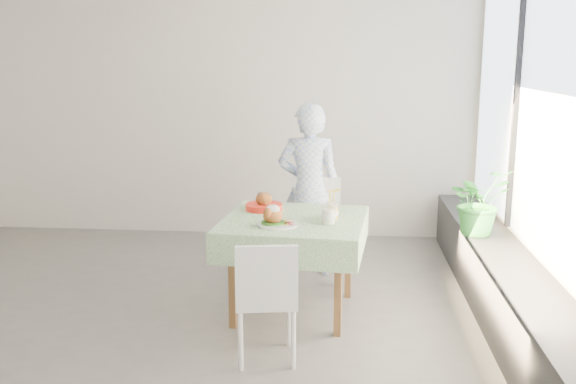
# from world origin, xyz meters

# --- Properties ---
(floor) EXTENTS (6.00, 6.00, 0.00)m
(floor) POSITION_xyz_m (0.00, 0.00, 0.00)
(floor) COLOR #5A5755
(floor) RESTS_ON ground
(wall_back) EXTENTS (6.00, 0.02, 2.80)m
(wall_back) POSITION_xyz_m (0.00, 2.50, 1.40)
(wall_back) COLOR silver
(wall_back) RESTS_ON ground
(wall_right) EXTENTS (0.02, 5.00, 2.80)m
(wall_right) POSITION_xyz_m (3.00, 0.00, 1.40)
(wall_right) COLOR silver
(wall_right) RESTS_ON ground
(window_pane) EXTENTS (0.01, 4.80, 2.18)m
(window_pane) POSITION_xyz_m (2.97, 0.00, 1.65)
(window_pane) COLOR #D1E0F9
(window_pane) RESTS_ON ground
(window_ledge) EXTENTS (0.40, 4.80, 0.50)m
(window_ledge) POSITION_xyz_m (2.80, 0.00, 0.25)
(window_ledge) COLOR black
(window_ledge) RESTS_ON ground
(cafe_table) EXTENTS (1.14, 1.14, 0.74)m
(cafe_table) POSITION_xyz_m (1.23, 0.28, 0.46)
(cafe_table) COLOR brown
(cafe_table) RESTS_ON ground
(chair_far) EXTENTS (0.42, 0.42, 0.89)m
(chair_far) POSITION_xyz_m (1.36, 1.05, 0.27)
(chair_far) COLOR white
(chair_far) RESTS_ON ground
(chair_near) EXTENTS (0.44, 0.44, 0.81)m
(chair_near) POSITION_xyz_m (1.11, -0.53, 0.25)
(chair_near) COLOR white
(chair_near) RESTS_ON ground
(diner) EXTENTS (0.58, 0.39, 1.55)m
(diner) POSITION_xyz_m (1.29, 1.23, 0.77)
(diner) COLOR #93B1EB
(diner) RESTS_ON ground
(main_dish) EXTENTS (0.30, 0.30, 0.16)m
(main_dish) POSITION_xyz_m (1.11, 0.05, 0.79)
(main_dish) COLOR white
(main_dish) RESTS_ON cafe_table
(juice_cup_orange) EXTENTS (0.10, 0.10, 0.27)m
(juice_cup_orange) POSITION_xyz_m (1.51, 0.27, 0.80)
(juice_cup_orange) COLOR white
(juice_cup_orange) RESTS_ON cafe_table
(juice_cup_lemonade) EXTENTS (0.11, 0.11, 0.30)m
(juice_cup_lemonade) POSITION_xyz_m (1.49, 0.14, 0.81)
(juice_cup_lemonade) COLOR white
(juice_cup_lemonade) RESTS_ON cafe_table
(second_dish) EXTENTS (0.30, 0.30, 0.14)m
(second_dish) POSITION_xyz_m (0.97, 0.54, 0.78)
(second_dish) COLOR red
(second_dish) RESTS_ON cafe_table
(potted_plant) EXTENTS (0.65, 0.62, 0.56)m
(potted_plant) POSITION_xyz_m (2.70, 0.85, 0.78)
(potted_plant) COLOR #2E862C
(potted_plant) RESTS_ON window_ledge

